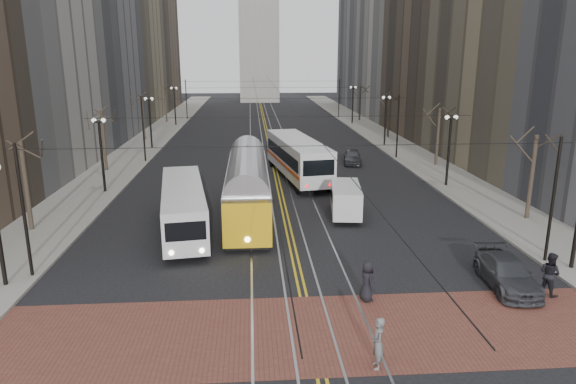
{
  "coord_description": "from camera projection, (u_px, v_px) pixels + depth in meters",
  "views": [
    {
      "loc": [
        -2.21,
        -21.79,
        10.41
      ],
      "look_at": [
        -0.19,
        6.01,
        3.0
      ],
      "focal_mm": 32.0,
      "sensor_mm": 36.0,
      "label": 1
    }
  ],
  "objects": [
    {
      "name": "building_left_far",
      "position": [
        129.0,
        5.0,
        99.8
      ],
      "size": [
        16.0,
        20.0,
        40.0
      ],
      "primitive_type": "cube",
      "color": "brown",
      "rests_on": "ground"
    },
    {
      "name": "building_left_mid",
      "position": [
        56.0,
        0.0,
        62.02
      ],
      "size": [
        16.0,
        20.0,
        34.0
      ],
      "primitive_type": "cube",
      "color": "slate",
      "rests_on": "ground"
    },
    {
      "name": "streetcar_rails",
      "position": [
        268.0,
        138.0,
        67.2
      ],
      "size": [
        4.8,
        130.0,
        0.02
      ],
      "primitive_type": "cube",
      "color": "gray",
      "rests_on": "ground"
    },
    {
      "name": "transit_bus",
      "position": [
        183.0,
        209.0,
        31.17
      ],
      "size": [
        4.0,
        11.64,
        2.85
      ],
      "primitive_type": "cube",
      "rotation": [
        0.0,
        0.0,
        0.15
      ],
      "color": "silver",
      "rests_on": "ground"
    },
    {
      "name": "crosswalk_band",
      "position": [
        311.0,
        332.0,
        19.97
      ],
      "size": [
        25.0,
        6.0,
        0.01
      ],
      "primitive_type": "cube",
      "color": "brown",
      "rests_on": "ground"
    },
    {
      "name": "pedestrian_b",
      "position": [
        378.0,
        343.0,
        17.46
      ],
      "size": [
        0.49,
        0.71,
        1.86
      ],
      "primitive_type": "imported",
      "rotation": [
        0.0,
        0.0,
        4.64
      ],
      "color": "slate",
      "rests_on": "crosswalk_band"
    },
    {
      "name": "sedan_grey",
      "position": [
        352.0,
        157.0,
        50.99
      ],
      "size": [
        2.29,
        4.36,
        1.41
      ],
      "primitive_type": "imported",
      "rotation": [
        0.0,
        0.0,
        -0.16
      ],
      "color": "#383B3F",
      "rests_on": "ground"
    },
    {
      "name": "pedestrian_c",
      "position": [
        550.0,
        274.0,
        22.9
      ],
      "size": [
        1.09,
        1.19,
        1.98
      ],
      "primitive_type": "imported",
      "rotation": [
        0.0,
        0.0,
        2.02
      ],
      "color": "black",
      "rests_on": "crosswalk_band"
    },
    {
      "name": "trolley_wires",
      "position": [
        271.0,
        118.0,
        56.44
      ],
      "size": [
        25.96,
        120.0,
        6.6
      ],
      "color": "black",
      "rests_on": "ground"
    },
    {
      "name": "centre_lines",
      "position": [
        268.0,
        138.0,
        67.2
      ],
      "size": [
        0.42,
        130.0,
        0.01
      ],
      "primitive_type": "cube",
      "color": "gold",
      "rests_on": "ground"
    },
    {
      "name": "rear_bus",
      "position": [
        297.0,
        159.0,
        44.74
      ],
      "size": [
        4.85,
        13.4,
        3.42
      ],
      "primitive_type": "cube",
      "rotation": [
        0.0,
        0.0,
        0.16
      ],
      "color": "white",
      "rests_on": "ground"
    },
    {
      "name": "sedan_parked",
      "position": [
        507.0,
        273.0,
        23.75
      ],
      "size": [
        2.3,
        4.87,
        1.37
      ],
      "primitive_type": "imported",
      "rotation": [
        0.0,
        0.0,
        -0.08
      ],
      "color": "#3E4046",
      "rests_on": "ground"
    },
    {
      "name": "street_trees",
      "position": [
        271.0,
        126.0,
        57.09
      ],
      "size": [
        31.68,
        53.28,
        5.6
      ],
      "color": "#382D23",
      "rests_on": "ground"
    },
    {
      "name": "building_right_mid",
      "position": [
        465.0,
        3.0,
        65.59
      ],
      "size": [
        16.0,
        20.0,
        34.0
      ],
      "primitive_type": "cube",
      "color": "brown",
      "rests_on": "ground"
    },
    {
      "name": "pedestrian_a",
      "position": [
        367.0,
        281.0,
        22.34
      ],
      "size": [
        0.8,
        1.01,
        1.82
      ],
      "primitive_type": "imported",
      "rotation": [
        0.0,
        0.0,
        1.85
      ],
      "color": "black",
      "rests_on": "crosswalk_band"
    },
    {
      "name": "sidewalk_right",
      "position": [
        380.0,
        136.0,
        68.24
      ],
      "size": [
        5.0,
        140.0,
        0.15
      ],
      "primitive_type": "cube",
      "color": "gray",
      "rests_on": "ground"
    },
    {
      "name": "streetcar",
      "position": [
        248.0,
        191.0,
        34.16
      ],
      "size": [
        2.67,
        14.35,
        3.38
      ],
      "primitive_type": "cube",
      "rotation": [
        0.0,
        0.0,
        -0.0
      ],
      "color": "yellow",
      "rests_on": "ground"
    },
    {
      "name": "cargo_van",
      "position": [
        346.0,
        201.0,
        34.11
      ],
      "size": [
        2.42,
        4.98,
        2.12
      ],
      "primitive_type": "cube",
      "rotation": [
        0.0,
        0.0,
        -0.12
      ],
      "color": "white",
      "rests_on": "ground"
    },
    {
      "name": "building_right_far",
      "position": [
        386.0,
        7.0,
        103.37
      ],
      "size": [
        16.0,
        20.0,
        40.0
      ],
      "primitive_type": "cube",
      "color": "slate",
      "rests_on": "ground"
    },
    {
      "name": "lamp_posts",
      "position": [
        273.0,
        135.0,
        50.82
      ],
      "size": [
        27.6,
        57.2,
        5.6
      ],
      "color": "black",
      "rests_on": "ground"
    },
    {
      "name": "sidewalk_left",
      "position": [
        152.0,
        139.0,
        66.14
      ],
      "size": [
        5.0,
        140.0,
        0.15
      ],
      "primitive_type": "cube",
      "color": "gray",
      "rests_on": "ground"
    },
    {
      "name": "ground",
      "position": [
        301.0,
        287.0,
        23.83
      ],
      "size": [
        260.0,
        260.0,
        0.0
      ],
      "primitive_type": "plane",
      "color": "black",
      "rests_on": "ground"
    }
  ]
}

